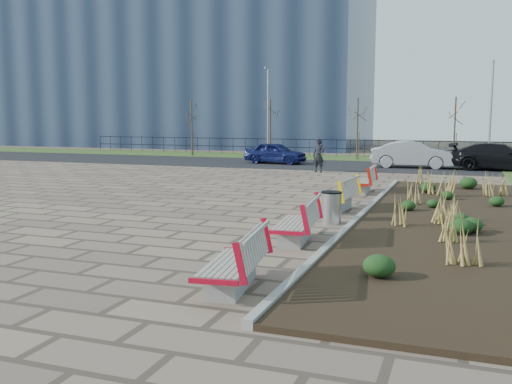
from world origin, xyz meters
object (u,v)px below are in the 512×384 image
(bench_c, at_px, (337,195))
(lamp_east, at_px, (491,113))
(car_silver, at_px, (413,154))
(bench_a, at_px, (231,260))
(litter_bin, at_px, (331,208))
(car_black, at_px, (499,157))
(pedestrian, at_px, (319,155))
(bench_b, at_px, (295,221))
(bench_d, at_px, (361,180))
(lamp_west, at_px, (268,114))
(car_blue, at_px, (276,153))

(bench_c, height_order, lamp_east, lamp_east)
(car_silver, bearing_deg, bench_a, 176.65)
(litter_bin, relative_size, car_black, 0.17)
(car_black, bearing_deg, bench_a, 172.08)
(pedestrian, bearing_deg, car_black, 38.42)
(bench_b, bearing_deg, bench_c, 84.23)
(bench_c, bearing_deg, pedestrian, 110.60)
(car_silver, bearing_deg, pedestrian, 132.52)
(bench_d, bearing_deg, car_silver, 82.81)
(bench_a, height_order, car_silver, car_silver)
(bench_c, bearing_deg, bench_a, -85.83)
(car_silver, height_order, lamp_west, lamp_west)
(bench_d, xyz_separation_m, pedestrian, (-3.41, 7.18, 0.37))
(car_blue, relative_size, car_silver, 0.84)
(litter_bin, relative_size, car_blue, 0.23)
(lamp_west, bearing_deg, pedestrian, -56.09)
(bench_b, distance_m, car_blue, 21.67)
(car_blue, relative_size, lamp_west, 0.63)
(bench_c, relative_size, bench_d, 1.00)
(litter_bin, distance_m, lamp_west, 24.04)
(car_blue, distance_m, lamp_east, 13.01)
(pedestrian, bearing_deg, car_blue, 144.89)
(lamp_east, bearing_deg, bench_c, -104.12)
(car_blue, xyz_separation_m, car_black, (12.47, -0.19, 0.08))
(bench_b, bearing_deg, lamp_west, 104.36)
(bench_c, relative_size, litter_bin, 2.47)
(bench_c, bearing_deg, lamp_west, 118.52)
(bench_b, height_order, pedestrian, pedestrian)
(bench_b, relative_size, car_black, 0.42)
(bench_a, xyz_separation_m, pedestrian, (-3.41, 20.03, 0.37))
(lamp_west, height_order, lamp_east, same)
(bench_a, bearing_deg, pedestrian, 91.83)
(lamp_west, bearing_deg, car_black, -16.60)
(pedestrian, bearing_deg, bench_c, -59.91)
(car_black, xyz_separation_m, lamp_west, (-14.35, 4.28, 2.30))
(lamp_east, bearing_deg, bench_a, -100.00)
(bench_b, distance_m, car_black, 20.96)
(bench_a, height_order, car_blue, car_blue)
(bench_a, relative_size, lamp_east, 0.35)
(pedestrian, bearing_deg, bench_a, -66.67)
(bench_a, bearing_deg, lamp_west, 99.78)
(bench_a, distance_m, car_blue, 25.29)
(bench_c, relative_size, car_blue, 0.56)
(litter_bin, xyz_separation_m, pedestrian, (-3.70, 13.70, 0.44))
(pedestrian, distance_m, lamp_west, 10.25)
(bench_d, bearing_deg, pedestrian, 112.92)
(bench_b, distance_m, lamp_west, 26.27)
(car_blue, relative_size, car_black, 0.76)
(car_silver, xyz_separation_m, lamp_east, (4.07, 4.17, 2.28))
(car_silver, xyz_separation_m, lamp_west, (-9.93, 4.17, 2.28))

